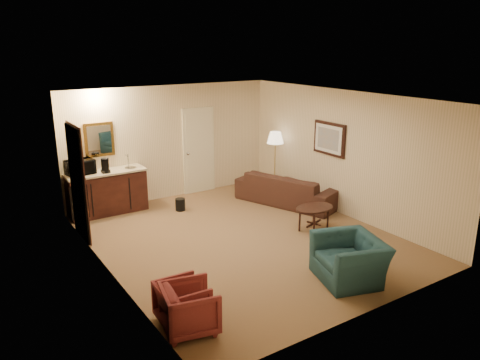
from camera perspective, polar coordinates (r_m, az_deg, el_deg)
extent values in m
plane|color=olive|center=(8.79, 0.32, -7.11)|extent=(6.00, 6.00, 0.00)
cube|color=#F8DDBA|center=(10.91, -8.42, 4.58)|extent=(5.00, 0.02, 2.60)
cube|color=#F8DDBA|center=(7.33, -16.19, -1.78)|extent=(0.02, 6.00, 2.60)
cube|color=#F8DDBA|center=(9.91, 12.50, 3.16)|extent=(0.02, 6.00, 2.60)
cube|color=white|center=(8.11, 0.35, 9.99)|extent=(5.00, 6.00, 0.02)
cube|color=#F2E9C6|center=(11.25, -5.06, 3.61)|extent=(0.82, 0.06, 2.05)
cube|color=black|center=(8.99, -19.15, -0.38)|extent=(0.06, 0.98, 2.10)
cube|color=gold|center=(10.27, -16.79, 4.73)|extent=(0.62, 0.04, 0.72)
cube|color=black|center=(10.11, 10.81, 4.97)|extent=(0.06, 0.90, 0.70)
cube|color=#3D1A13|center=(10.30, -15.89, -1.43)|extent=(1.64, 0.58, 0.92)
imported|color=black|center=(10.56, 5.86, -0.47)|extent=(1.45, 2.42, 0.91)
imported|color=#204850|center=(7.36, 13.26, -8.58)|extent=(0.95, 1.19, 0.90)
imported|color=maroon|center=(6.27, -7.04, -14.40)|extent=(0.60, 0.63, 0.62)
imported|color=maroon|center=(6.09, -6.15, -15.05)|extent=(0.74, 0.77, 0.68)
cube|color=black|center=(9.22, 9.01, -4.62)|extent=(0.93, 0.75, 0.46)
cube|color=gold|center=(11.25, 4.27, 2.17)|extent=(0.40, 0.40, 1.49)
cylinder|color=black|center=(10.23, -7.29, -2.98)|extent=(0.23, 0.23, 0.27)
imported|color=black|center=(10.04, -18.95, 1.67)|extent=(0.58, 0.38, 0.37)
cylinder|color=black|center=(10.03, -16.12, 1.71)|extent=(0.21, 0.21, 0.30)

